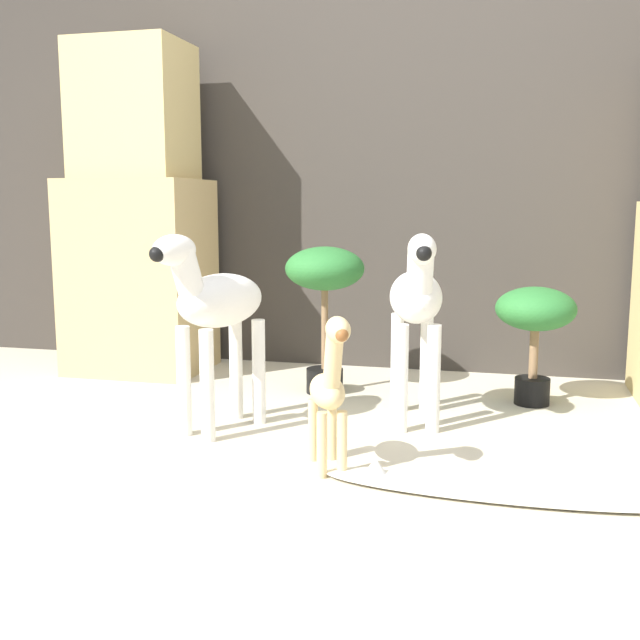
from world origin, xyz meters
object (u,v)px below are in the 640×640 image
Objects in this scene: zebra_right at (416,305)px; giraffe_figurine at (330,386)px; potted_palm_back at (535,318)px; zebra_left at (215,308)px; potted_palm_front at (325,282)px; surfboard at (495,488)px.

zebra_right reaches higher than giraffe_figurine.
zebra_right is 1.48× the size of potted_palm_back.
potted_palm_front is (0.25, 0.64, 0.04)m from zebra_left.
surfboard is (0.50, -0.05, -0.26)m from giraffe_figurine.
potted_palm_front is at bearing 68.88° from zebra_left.
potted_palm_front is 1.31× the size of potted_palm_back.
giraffe_figurine is at bearing -32.42° from zebra_left.
giraffe_figurine reaches higher than potted_palm_back.
giraffe_figurine is 1.02m from potted_palm_front.
giraffe_figurine is 0.57m from surfboard.
zebra_right is 0.74m from zebra_left.
potted_palm_front is 0.89m from potted_palm_back.
zebra_right is 0.58m from potted_palm_front.
zebra_right is at bearing -40.45° from potted_palm_front.
giraffe_figurine is 1.17m from potted_palm_back.
giraffe_figurine is 0.49× the size of surfboard.
surfboard is at bearing -53.25° from potted_palm_front.
potted_palm_front is at bearing 139.55° from zebra_right.
zebra_right is 1.43× the size of giraffe_figurine.
zebra_right is 0.64m from giraffe_figurine.
potted_palm_back is at bearing 41.91° from zebra_right.
potted_palm_back is at bearing 30.41° from zebra_left.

